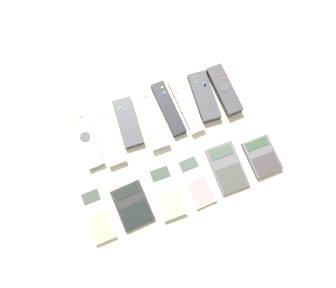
{
  "coord_description": "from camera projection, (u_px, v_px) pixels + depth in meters",
  "views": [
    {
      "loc": [
        -0.09,
        -0.21,
        0.94
      ],
      "look_at": [
        0.0,
        0.03,
        0.01
      ],
      "focal_mm": 35.0,
      "sensor_mm": 36.0,
      "label": 1
    }
  ],
  "objects": [
    {
      "name": "remote_7",
      "position": [
        224.0,
        90.0,
        1.01
      ],
      "size": [
        0.05,
        0.17,
        0.03
      ],
      "rotation": [
        0.0,
        0.0,
        0.03
      ],
      "color": "#333338",
      "rests_on": "ground_plane"
    },
    {
      "name": "remote_1",
      "position": [
        107.0,
        133.0,
        0.98
      ],
      "size": [
        0.06,
        0.2,
        0.02
      ],
      "rotation": [
        0.0,
        0.0,
        0.01
      ],
      "color": "silver",
      "rests_on": "ground_plane"
    },
    {
      "name": "remote_6",
      "position": [
        204.0,
        97.0,
        1.0
      ],
      "size": [
        0.07,
        0.16,
        0.03
      ],
      "rotation": [
        0.0,
        0.0,
        -0.07
      ],
      "color": "#333338",
      "rests_on": "ground_plane"
    },
    {
      "name": "calculator_1",
      "position": [
        132.0,
        206.0,
        0.92
      ],
      "size": [
        0.1,
        0.13,
        0.01
      ],
      "rotation": [
        0.0,
        0.0,
        0.06
      ],
      "color": "black",
      "rests_on": "ground_plane"
    },
    {
      "name": "calculator_2",
      "position": [
        166.0,
        191.0,
        0.93
      ],
      "size": [
        0.07,
        0.16,
        0.02
      ],
      "rotation": [
        0.0,
        0.0,
        -0.01
      ],
      "color": "#B2B2B7",
      "rests_on": "ground_plane"
    },
    {
      "name": "remote_2",
      "position": [
        128.0,
        122.0,
        0.98
      ],
      "size": [
        0.07,
        0.16,
        0.02
      ],
      "rotation": [
        0.0,
        0.0,
        -0.05
      ],
      "color": "#333338",
      "rests_on": "ground_plane"
    },
    {
      "name": "remote_3",
      "position": [
        150.0,
        117.0,
        0.99
      ],
      "size": [
        0.06,
        0.21,
        0.02
      ],
      "rotation": [
        0.0,
        0.0,
        -0.02
      ],
      "color": "#B7B7BC",
      "rests_on": "ground_plane"
    },
    {
      "name": "calculator_5",
      "position": [
        262.0,
        156.0,
        0.96
      ],
      "size": [
        0.08,
        0.11,
        0.02
      ],
      "rotation": [
        0.0,
        0.0,
        0.01
      ],
      "color": "#4C4C51",
      "rests_on": "ground_plane"
    },
    {
      "name": "calculator_4",
      "position": [
        227.0,
        168.0,
        0.95
      ],
      "size": [
        0.09,
        0.14,
        0.01
      ],
      "rotation": [
        0.0,
        0.0,
        -0.01
      ],
      "color": "#4C4C51",
      "rests_on": "ground_plane"
    },
    {
      "name": "remote_5",
      "position": [
        186.0,
        105.0,
        1.0
      ],
      "size": [
        0.05,
        0.19,
        0.02
      ],
      "rotation": [
        0.0,
        0.0,
        0.05
      ],
      "color": "white",
      "rests_on": "ground_plane"
    },
    {
      "name": "calculator_3",
      "position": [
        196.0,
        181.0,
        0.94
      ],
      "size": [
        0.07,
        0.15,
        0.01
      ],
      "rotation": [
        0.0,
        0.0,
        0.05
      ],
      "color": "#B2B2B7",
      "rests_on": "ground_plane"
    },
    {
      "name": "ground_plane",
      "position": [
        171.0,
        153.0,
        0.97
      ],
      "size": [
        3.0,
        3.0,
        0.0
      ],
      "primitive_type": "plane",
      "color": "#B2A88E"
    },
    {
      "name": "remote_4",
      "position": [
        168.0,
        109.0,
        1.0
      ],
      "size": [
        0.05,
        0.18,
        0.02
      ],
      "rotation": [
        0.0,
        0.0,
        0.06
      ],
      "color": "black",
      "rests_on": "ground_plane"
    },
    {
      "name": "remote_0",
      "position": [
        86.0,
        138.0,
        0.97
      ],
      "size": [
        0.06,
        0.19,
        0.02
      ],
      "rotation": [
        0.0,
        0.0,
        0.05
      ],
      "color": "gray",
      "rests_on": "ground_plane"
    },
    {
      "name": "calculator_0",
      "position": [
        97.0,
        215.0,
        0.92
      ],
      "size": [
        0.07,
        0.16,
        0.01
      ],
      "rotation": [
        0.0,
        0.0,
        0.03
      ],
      "color": "beige",
      "rests_on": "ground_plane"
    }
  ]
}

